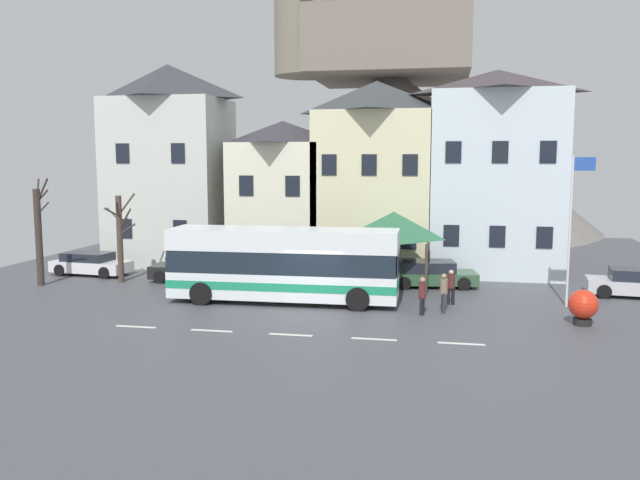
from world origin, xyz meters
name	(u,v)px	position (x,y,z in m)	size (l,w,h in m)	color
ground_plane	(307,317)	(0.00, 0.00, -0.03)	(40.00, 60.00, 0.07)	#4B4B53
townhouse_00	(170,165)	(-10.85, 11.60, 5.90)	(6.62, 5.26, 11.80)	silver
townhouse_01	(283,194)	(-4.00, 12.01, 4.24)	(5.18, 6.09, 8.47)	#EAE3C6
townhouse_02	(376,176)	(1.41, 12.38, 5.33)	(6.37, 6.82, 10.67)	beige
townhouse_03	(495,172)	(8.01, 12.15, 5.54)	(6.91, 6.36, 11.09)	silver
hilltop_castle	(389,141)	(0.18, 35.47, 7.95)	(37.15, 37.15, 22.03)	slate
transit_bus	(284,265)	(-1.54, 2.30, 1.64)	(10.11, 2.77, 3.25)	white
bus_shelter	(394,226)	(2.92, 6.52, 3.05)	(3.60, 3.60, 3.74)	#473D33
parked_car_00	(90,264)	(-13.56, 6.91, 0.61)	(4.39, 2.19, 1.23)	silver
parked_car_01	(635,283)	(13.97, 6.41, 0.64)	(4.15, 2.19, 1.29)	silver
parked_car_02	(431,274)	(4.73, 7.10, 0.63)	(4.53, 2.46, 1.28)	#325538
parked_car_03	(190,268)	(-7.53, 6.22, 0.66)	(3.87, 2.02, 1.35)	black
pedestrian_00	(444,291)	(5.38, 1.60, 0.92)	(0.32, 0.34, 1.63)	#2D2D38
pedestrian_01	(390,278)	(2.97, 3.96, 0.91)	(0.36, 0.36, 1.54)	black
pedestrian_02	(422,295)	(4.53, 1.05, 0.84)	(0.30, 0.34, 1.55)	black
pedestrian_03	(451,285)	(5.68, 3.15, 0.85)	(0.35, 0.32, 1.53)	black
public_bench	(408,271)	(3.55, 8.55, 0.47)	(1.71, 0.48, 0.87)	#33473D
flagpole	(572,219)	(10.64, 3.73, 3.76)	(0.95, 0.10, 6.43)	silver
harbour_buoy	(583,306)	(10.59, 0.55, 0.76)	(1.11, 1.11, 1.36)	black
bare_tree_00	(120,236)	(-10.87, 5.28, 2.38)	(1.70, 1.40, 4.56)	#47382D
bare_tree_01	(39,235)	(-14.39, 3.71, 2.56)	(1.55, 1.54, 5.37)	#382D28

